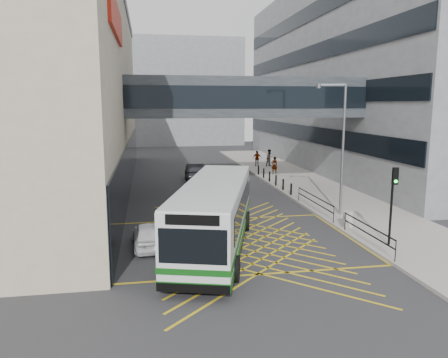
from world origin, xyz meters
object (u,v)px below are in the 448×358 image
traffic_light (393,195)px  street_lamp (340,141)px  car_white (149,235)px  litter_bin (348,219)px  pedestrian_c (257,158)px  car_dark (196,171)px  pedestrian_b (270,158)px  car_silver (225,180)px  pedestrian_a (274,165)px  bus (215,213)px

traffic_light → street_lamp: 6.65m
car_white → litter_bin: bearing=-177.5°
traffic_light → pedestrian_c: traffic_light is taller
car_dark → litter_bin: 19.94m
pedestrian_b → pedestrian_c: bearing=140.5°
car_white → pedestrian_c: 28.78m
car_silver → pedestrian_c: (5.67, 11.17, 0.37)m
car_white → car_silver: car_white is taller
pedestrian_c → pedestrian_a: bearing=98.9°
pedestrian_b → litter_bin: bearing=-118.1°
bus → pedestrian_a: bus is taller
street_lamp → pedestrian_c: size_ratio=4.71×
car_dark → pedestrian_a: pedestrian_a is taller
car_silver → pedestrian_b: pedestrian_b is taller
bus → litter_bin: (7.85, 1.85, -1.16)m
car_white → pedestrian_a: bearing=-124.9°
car_dark → pedestrian_a: (7.88, 0.27, 0.28)m
traffic_light → street_lamp: bearing=96.0°
street_lamp → pedestrian_c: (0.36, 21.97, -3.73)m
litter_bin → pedestrian_b: (2.40, 24.54, 0.48)m
car_white → street_lamp: bearing=-164.0°
street_lamp → pedestrian_a: 16.56m
litter_bin → bus: bearing=-166.8°
street_lamp → pedestrian_a: size_ratio=4.69×
bus → pedestrian_b: bearing=85.1°
car_dark → car_silver: (1.93, -5.06, -0.09)m
litter_bin → pedestrian_b: pedestrian_b is taller
car_silver → bus: bearing=86.0°
pedestrian_a → car_dark: bearing=-3.0°
car_white → car_silver: (6.45, 14.92, -0.01)m
car_white → car_dark: 20.49m
car_silver → car_white: bearing=74.4°
traffic_light → street_lamp: street_lamp is taller
car_silver → pedestrian_a: pedestrian_a is taller
car_silver → street_lamp: (5.31, -10.79, 4.10)m
pedestrian_a → pedestrian_b: size_ratio=0.92×
car_white → car_dark: size_ratio=0.88×
pedestrian_a → pedestrian_c: pedestrian_a is taller
car_white → traffic_light: 12.04m
car_white → car_dark: bearing=-106.2°
car_dark → street_lamp: 17.88m
car_white → pedestrian_b: pedestrian_b is taller
traffic_light → pedestrian_b: bearing=93.1°
street_lamp → pedestrian_a: bearing=104.6°
litter_bin → street_lamp: bearing=76.8°
car_dark → street_lamp: bearing=126.4°
litter_bin → pedestrian_b: 24.67m
traffic_light → car_white: bearing=176.1°
traffic_light → pedestrian_b: 27.97m
bus → pedestrian_c: size_ratio=7.09×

